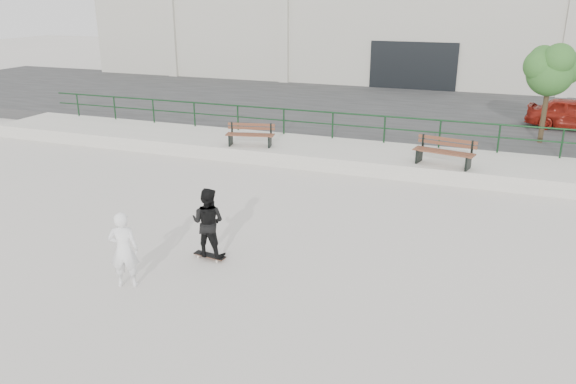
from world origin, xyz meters
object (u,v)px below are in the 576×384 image
at_px(red_car, 575,114).
at_px(skateboard, 210,256).
at_px(bench_left, 250,135).
at_px(seated_skater, 124,250).
at_px(tree, 552,68).
at_px(standing_skater, 208,222).
at_px(bench_right, 444,152).

relative_size(red_car, skateboard, 4.66).
bearing_deg(bench_left, seated_skater, -93.14).
distance_m(tree, skateboard, 14.66).
height_order(red_car, seated_skater, red_car).
distance_m(standing_skater, seated_skater, 2.01).
xyz_separation_m(tree, skateboard, (-7.48, -12.21, -3.16)).
relative_size(tree, red_car, 0.98).
relative_size(bench_right, skateboard, 2.51).
bearing_deg(bench_right, bench_left, -169.10).
bearing_deg(red_car, skateboard, 158.14).
distance_m(tree, red_car, 3.75).
height_order(tree, skateboard, tree).
relative_size(bench_right, standing_skater, 1.24).
distance_m(skateboard, seated_skater, 2.14).
bearing_deg(standing_skater, bench_right, -121.15).
distance_m(bench_left, seated_skater, 9.81).
distance_m(bench_left, bench_right, 6.90).
bearing_deg(tree, skateboard, -121.51).
bearing_deg(bench_left, red_car, 19.81).
relative_size(bench_left, seated_skater, 1.11).
bearing_deg(bench_right, seated_skater, -107.39).
xyz_separation_m(bench_right, standing_skater, (-4.38, -7.83, -0.04)).
relative_size(tree, skateboard, 4.57).
bearing_deg(standing_skater, skateboard, 24.63).
height_order(bench_left, tree, tree).
height_order(bench_right, seated_skater, seated_skater).
relative_size(red_car, standing_skater, 2.31).
bearing_deg(tree, standing_skater, -121.51).
bearing_deg(tree, seated_skater, -121.34).
distance_m(red_car, skateboard, 17.44).
bearing_deg(seated_skater, standing_skater, -142.22).
xyz_separation_m(bench_right, seated_skater, (-5.38, -9.56, -0.12)).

